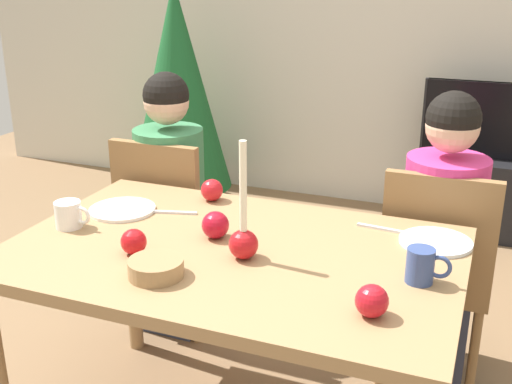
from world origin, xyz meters
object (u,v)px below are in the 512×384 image
at_px(candle_centerpiece, 243,236).
at_px(mug_right, 422,266).
at_px(bowl_walnuts, 156,268).
at_px(plate_right, 436,242).
at_px(dining_table, 233,272).
at_px(christmas_tree, 178,87).
at_px(apple_by_left_plate, 212,190).
at_px(tv, 490,121).
at_px(chair_right, 437,266).
at_px(mug_left, 69,215).
at_px(plate_left, 122,210).
at_px(person_right_child, 439,249).
at_px(apple_by_right_mug, 372,301).
at_px(person_left_child, 172,208).
at_px(apple_near_candle, 215,225).
at_px(apple_far_edge, 134,242).
at_px(chair_left, 169,223).
at_px(tv_stand, 480,194).

bearing_deg(candle_centerpiece, mug_right, 4.30).
distance_m(mug_right, bowl_walnuts, 0.74).
bearing_deg(plate_right, dining_table, -155.34).
height_order(dining_table, plate_right, plate_right).
xyz_separation_m(christmas_tree, apple_by_left_plate, (1.04, -1.67, -0.03)).
bearing_deg(tv, apple_by_left_plate, -115.33).
relative_size(chair_right, mug_left, 6.86).
bearing_deg(plate_left, person_right_child, 24.82).
bearing_deg(candle_centerpiece, apple_by_right_mug, -24.07).
bearing_deg(person_left_child, tv, 52.99).
bearing_deg(mug_right, apple_by_left_plate, 155.38).
xyz_separation_m(candle_centerpiece, apple_by_right_mug, (0.43, -0.19, -0.03)).
bearing_deg(mug_left, bowl_walnuts, -24.43).
relative_size(dining_table, apple_near_candle, 15.69).
xyz_separation_m(bowl_walnuts, apple_by_left_plate, (-0.11, 0.61, 0.02)).
distance_m(bowl_walnuts, apple_by_right_mug, 0.61).
xyz_separation_m(dining_table, plate_left, (-0.49, 0.15, 0.09)).
bearing_deg(apple_by_left_plate, apple_near_candle, -62.79).
xyz_separation_m(dining_table, apple_far_edge, (-0.26, -0.15, 0.12)).
xyz_separation_m(candle_centerpiece, mug_right, (0.52, 0.04, -0.02)).
bearing_deg(apple_near_candle, person_right_child, 41.63).
height_order(person_left_child, apple_near_candle, person_left_child).
xyz_separation_m(chair_left, bowl_walnuts, (0.45, -0.86, 0.26)).
height_order(chair_right, apple_by_left_plate, chair_right).
distance_m(tv, plate_right, 2.03).
bearing_deg(apple_by_left_plate, apple_far_edge, -92.55).
relative_size(dining_table, candle_centerpiece, 3.82).
bearing_deg(chair_left, christmas_tree, 116.33).
height_order(plate_right, mug_left, mug_left).
relative_size(christmas_tree, bowl_walnuts, 10.00).
xyz_separation_m(dining_table, apple_by_left_plate, (-0.24, 0.36, 0.12)).
distance_m(chair_right, mug_left, 1.35).
bearing_deg(apple_near_candle, dining_table, -33.38).
xyz_separation_m(chair_right, apple_far_edge, (-0.84, -0.75, 0.28)).
bearing_deg(dining_table, plate_left, 163.64).
distance_m(dining_table, tv, 2.40).
bearing_deg(apple_by_right_mug, chair_left, 141.34).
relative_size(chair_left, christmas_tree, 0.57).
distance_m(plate_left, apple_far_edge, 0.37).
xyz_separation_m(tv_stand, christmas_tree, (-1.96, -0.26, 0.58)).
xyz_separation_m(plate_right, mug_left, (-1.16, -0.31, 0.04)).
xyz_separation_m(christmas_tree, mug_right, (1.86, -2.05, -0.02)).
bearing_deg(candle_centerpiece, christmas_tree, 122.74).
distance_m(tv, candle_centerpiece, 2.43).
bearing_deg(christmas_tree, plate_right, -43.41).
distance_m(plate_left, apple_near_candle, 0.42).
bearing_deg(candle_centerpiece, tv_stand, 75.29).
xyz_separation_m(christmas_tree, plate_right, (1.87, -1.77, -0.07)).
height_order(tv_stand, apple_near_candle, apple_near_candle).
relative_size(chair_right, tv, 1.14).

